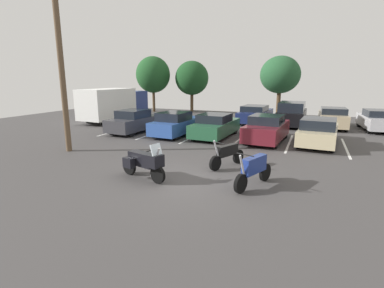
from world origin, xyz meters
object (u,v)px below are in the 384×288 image
Objects in this scene: motorcycle_touring at (144,162)px; car_blue at (177,124)px; car_champagne at (318,132)px; car_maroon at (267,129)px; motorcycle_second at (254,169)px; utility_pole at (61,59)px; car_far_black at (292,114)px; car_far_silver at (378,120)px; car_far_tan at (333,118)px; motorcycle_third at (227,154)px; car_far_navy at (255,114)px; box_truck at (114,104)px; car_charcoal at (135,121)px; car_green at (215,126)px.

motorcycle_touring is 8.47m from car_blue.
car_maroon is at bearing -173.98° from car_champagne.
utility_pole reaches higher than motorcycle_second.
car_far_silver is (5.70, 0.09, -0.17)m from car_far_black.
car_far_black is 2.86m from car_far_tan.
car_far_black is 16.31m from utility_pole.
car_champagne is at bearing -121.37° from car_far_silver.
car_far_navy is (-1.20, 12.68, 0.17)m from motorcycle_third.
car_blue is 7.69m from utility_pole.
box_truck is (-13.23, 3.56, 0.74)m from car_maroon.
utility_pole is (4.38, -9.61, 3.01)m from box_truck.
car_blue reaches higher than car_far_silver.
car_far_tan is 2.85m from car_far_silver.
car_charcoal reaches higher than motorcycle_second.
car_far_tan is (5.70, -0.32, 0.04)m from car_far_navy.
car_far_black is (4.00, 14.78, 0.24)m from motorcycle_touring.
motorcycle_third is at bearing 127.86° from motorcycle_second.
car_green is (2.49, 0.31, -0.02)m from car_blue.
car_maroon is 13.72m from box_truck.
box_truck is at bearing 164.92° from car_maroon.
car_charcoal is 3.07m from car_blue.
car_far_black is 0.53× the size of utility_pole.
motorcycle_touring is 0.46× the size of car_far_black.
motorcycle_touring is at bearing -94.29° from car_far_navy.
utility_pole is (-0.14, -5.79, 3.76)m from car_charcoal.
utility_pole reaches higher than box_truck.
car_maroon is (5.63, 0.16, 0.02)m from car_blue.
car_far_tan is (9.38, 6.87, 0.03)m from car_blue.
box_truck is at bearing 139.85° from car_charcoal.
car_far_black is 1.05× the size of car_far_silver.
car_far_tan is (12.45, 6.96, 0.02)m from car_charcoal.
car_far_tan is at bearing 65.40° from motorcycle_touring.
box_truck is (-11.28, -3.46, 0.77)m from car_far_navy.
car_charcoal is 5.97m from box_truck.
car_far_tan reaches higher than car_green.
utility_pole is (-8.10, -0.39, 3.94)m from motorcycle_third.
car_green is 11.70m from car_far_silver.
car_far_navy is at bearing 124.79° from car_champagne.
box_truck is at bearing 114.53° from utility_pole.
car_green is 0.95× the size of car_champagne.
box_truck is (-16.98, -3.15, 0.73)m from car_far_tan.
motorcycle_second is 14.53m from car_far_tan.
car_far_silver is (2.85, -0.08, -0.02)m from car_far_tan.
car_green reaches higher than motorcycle_touring.
car_far_navy is (1.15, 15.27, 0.05)m from motorcycle_touring.
motorcycle_second is 0.46× the size of car_blue.
car_maroon is at bearing -74.50° from car_far_navy.
car_champagne is 0.99× the size of car_far_navy.
box_truck reaches higher than car_far_navy.
utility_pole is (-15.44, -12.67, 3.76)m from car_far_silver.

